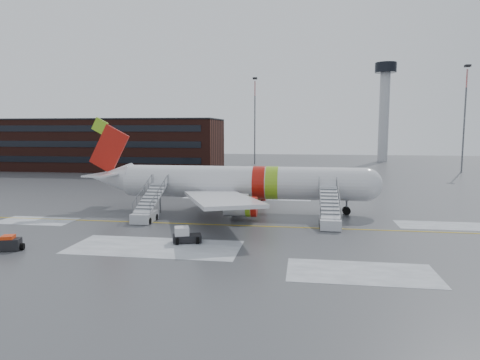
% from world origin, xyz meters
% --- Properties ---
extents(ground, '(260.00, 260.00, 0.00)m').
position_xyz_m(ground, '(0.00, 0.00, 0.00)').
color(ground, '#494C4F').
rests_on(ground, ground).
extents(airliner, '(35.03, 32.97, 11.18)m').
position_xyz_m(airliner, '(-2.05, 6.47, 3.42)').
color(airliner, silver).
rests_on(airliner, ground).
extents(airstair_fwd, '(2.05, 7.70, 3.48)m').
position_xyz_m(airstair_fwd, '(8.65, -0.07, 1.06)').
color(airstair_fwd, silver).
rests_on(airstair_fwd, ground).
extents(airstair_aft, '(2.05, 7.70, 3.48)m').
position_xyz_m(airstair_aft, '(-10.45, -0.07, 1.06)').
color(airstair_aft, '#B4B6BC').
rests_on(airstair_aft, ground).
extents(pushback_tug, '(2.69, 2.34, 1.37)m').
position_xyz_m(pushback_tug, '(-3.93, -8.23, 0.61)').
color(pushback_tug, black).
rests_on(pushback_tug, ground).
extents(baggage_tractor, '(2.47, 1.58, 1.22)m').
position_xyz_m(baggage_tractor, '(-17.30, -12.64, 0.52)').
color(baggage_tractor, black).
rests_on(baggage_tractor, ground).
extents(terminal_building, '(62.00, 16.11, 12.30)m').
position_xyz_m(terminal_building, '(-45.00, 54.98, 6.20)').
color(terminal_building, '#3F1E16').
rests_on(terminal_building, ground).
extents(control_tower, '(6.40, 6.40, 30.00)m').
position_xyz_m(control_tower, '(30.00, 95.00, 18.75)').
color(control_tower, '#B2B5BA').
rests_on(control_tower, ground).
extents(light_mast_far_ne, '(1.20, 1.20, 24.25)m').
position_xyz_m(light_mast_far_ne, '(42.00, 62.00, 13.84)').
color(light_mast_far_ne, '#595B60').
rests_on(light_mast_far_ne, ground).
extents(light_mast_far_n, '(1.20, 1.20, 24.25)m').
position_xyz_m(light_mast_far_n, '(-8.00, 78.00, 13.84)').
color(light_mast_far_n, '#595B60').
rests_on(light_mast_far_n, ground).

